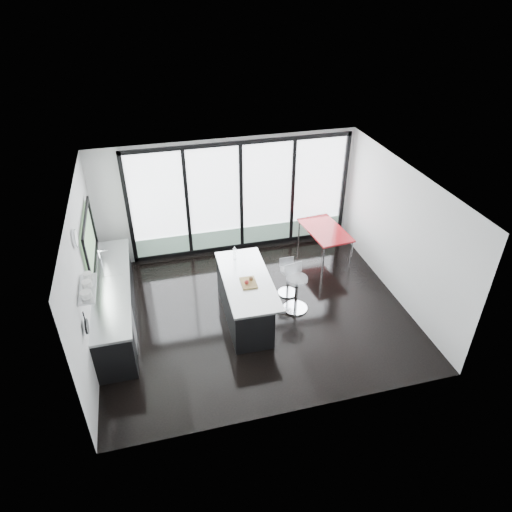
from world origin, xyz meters
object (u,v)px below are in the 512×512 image
object	(u,v)px
bar_stool_near	(296,293)
bar_stool_far	(288,281)
red_table	(324,243)
island	(244,297)

from	to	relation	value
bar_stool_near	bar_stool_far	world-z (taller)	bar_stool_near
red_table	island	bearing A→B (deg)	-145.02
bar_stool_near	red_table	bearing A→B (deg)	41.97
bar_stool_near	island	bearing A→B (deg)	165.12
bar_stool_far	island	bearing A→B (deg)	-156.69
bar_stool_near	bar_stool_far	xyz separation A→B (m)	(0.00, 0.54, -0.07)
island	bar_stool_near	size ratio (longest dim) A/B	2.79
bar_stool_far	red_table	bearing A→B (deg)	41.85
island	bar_stool_far	distance (m)	1.17
bar_stool_near	bar_stool_far	bearing A→B (deg)	78.63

